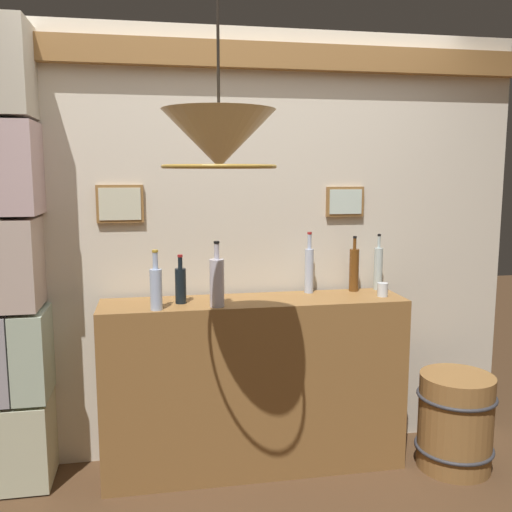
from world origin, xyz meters
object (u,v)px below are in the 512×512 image
liquor_bottle_mezcal (354,269)px  glass_tumbler_rocks (383,290)px  liquor_bottle_vodka (309,269)px  pendant_lamp (219,141)px  liquor_bottle_brandy (378,268)px  wooden_barrel (455,421)px  liquor_bottle_vermouth (217,282)px  liquor_bottle_whiskey (181,284)px  liquor_bottle_scotch (156,287)px

liquor_bottle_mezcal → glass_tumbler_rocks: 0.22m
liquor_bottle_vodka → liquor_bottle_mezcal: (0.27, -0.00, -0.01)m
pendant_lamp → liquor_bottle_brandy: bearing=38.2°
liquor_bottle_brandy → liquor_bottle_mezcal: size_ratio=1.02×
liquor_bottle_brandy → glass_tumbler_rocks: size_ratio=4.33×
liquor_bottle_brandy → liquor_bottle_mezcal: bearing=-173.7°
glass_tumbler_rocks → wooden_barrel: size_ratio=0.14×
liquor_bottle_brandy → liquor_bottle_vermouth: 1.02m
liquor_bottle_whiskey → glass_tumbler_rocks: bearing=-1.9°
liquor_bottle_whiskey → liquor_bottle_vermouth: (0.18, -0.11, 0.03)m
liquor_bottle_vodka → liquor_bottle_mezcal: 0.27m
liquor_bottle_vermouth → glass_tumbler_rocks: size_ratio=4.47×
liquor_bottle_vermouth → glass_tumbler_rocks: bearing=4.4°
glass_tumbler_rocks → liquor_bottle_scotch: bearing=-176.0°
wooden_barrel → liquor_bottle_vodka: bearing=156.7°
liquor_bottle_vodka → liquor_bottle_whiskey: size_ratio=1.35×
liquor_bottle_whiskey → liquor_bottle_scotch: 0.18m
liquor_bottle_whiskey → pendant_lamp: bearing=-78.8°
liquor_bottle_scotch → liquor_bottle_mezcal: bearing=12.5°
wooden_barrel → liquor_bottle_vermouth: bearing=176.1°
liquor_bottle_mezcal → wooden_barrel: (0.50, -0.33, -0.83)m
liquor_bottle_scotch → glass_tumbler_rocks: bearing=4.0°
liquor_bottle_vermouth → wooden_barrel: 1.58m
glass_tumbler_rocks → pendant_lamp: pendant_lamp is taller
liquor_bottle_whiskey → liquor_bottle_vermouth: size_ratio=0.76×
wooden_barrel → glass_tumbler_rocks: bearing=157.4°
wooden_barrel → liquor_bottle_brandy: bearing=134.8°
liquor_bottle_vermouth → glass_tumbler_rocks: (0.94, 0.07, -0.09)m
pendant_lamp → liquor_bottle_whiskey: bearing=101.2°
liquor_bottle_mezcal → pendant_lamp: pendant_lamp is taller
liquor_bottle_vermouth → pendant_lamp: size_ratio=0.52×
liquor_bottle_vodka → liquor_bottle_scotch: (-0.87, -0.26, -0.02)m
liquor_bottle_whiskey → liquor_bottle_scotch: (-0.13, -0.12, 0.02)m
liquor_bottle_vodka → liquor_bottle_vermouth: bearing=-156.7°
liquor_bottle_vermouth → liquor_bottle_brandy: bearing=14.5°
liquor_bottle_brandy → liquor_bottle_scotch: 1.33m
liquor_bottle_scotch → wooden_barrel: bearing=-2.7°
glass_tumbler_rocks → liquor_bottle_vermouth: bearing=-175.6°
liquor_bottle_brandy → pendant_lamp: pendant_lamp is taller
liquor_bottle_vodka → liquor_bottle_brandy: bearing=1.9°
liquor_bottle_vermouth → pendant_lamp: (-0.05, -0.56, 0.68)m
glass_tumbler_rocks → wooden_barrel: (0.39, -0.16, -0.74)m
wooden_barrel → liquor_bottle_whiskey: bearing=172.5°
liquor_bottle_vermouth → liquor_bottle_vodka: bearing=23.3°
liquor_bottle_brandy → liquor_bottle_scotch: size_ratio=1.08×
liquor_bottle_scotch → pendant_lamp: size_ratio=0.46×
liquor_bottle_whiskey → wooden_barrel: (1.52, -0.20, -0.80)m
liquor_bottle_whiskey → wooden_barrel: bearing=-7.5°
liquor_bottle_brandy → wooden_barrel: size_ratio=0.61×
liquor_bottle_vodka → glass_tumbler_rocks: bearing=-24.1°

